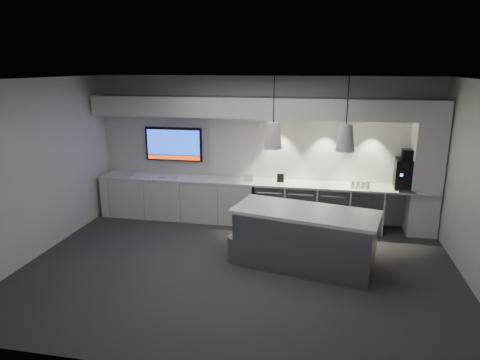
% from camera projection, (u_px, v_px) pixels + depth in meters
% --- Properties ---
extents(floor, '(7.00, 7.00, 0.00)m').
position_uv_depth(floor, '(238.00, 269.00, 6.93)').
color(floor, '#323234').
rests_on(floor, ground).
extents(ceiling, '(7.00, 7.00, 0.00)m').
position_uv_depth(ceiling, '(238.00, 79.00, 6.15)').
color(ceiling, black).
rests_on(ceiling, wall_back).
extents(wall_back, '(7.00, 0.00, 7.00)m').
position_uv_depth(wall_back, '(261.00, 150.00, 8.91)').
color(wall_back, silver).
rests_on(wall_back, floor).
extents(wall_front, '(7.00, 0.00, 7.00)m').
position_uv_depth(wall_front, '(189.00, 245.00, 4.17)').
color(wall_front, silver).
rests_on(wall_front, floor).
extents(wall_left, '(0.00, 7.00, 7.00)m').
position_uv_depth(wall_left, '(34.00, 170.00, 7.18)').
color(wall_left, silver).
rests_on(wall_left, floor).
extents(back_counter, '(6.80, 0.65, 0.04)m').
position_uv_depth(back_counter, '(259.00, 182.00, 8.77)').
color(back_counter, white).
rests_on(back_counter, left_base_cabinets).
extents(left_base_cabinets, '(3.30, 0.63, 0.86)m').
position_uv_depth(left_base_cabinets, '(178.00, 198.00, 9.20)').
color(left_base_cabinets, white).
rests_on(left_base_cabinets, floor).
extents(fridge_unit_a, '(0.60, 0.61, 0.85)m').
position_uv_depth(fridge_unit_a, '(270.00, 204.00, 8.84)').
color(fridge_unit_a, gray).
rests_on(fridge_unit_a, floor).
extents(fridge_unit_b, '(0.60, 0.61, 0.85)m').
position_uv_depth(fridge_unit_b, '(301.00, 206.00, 8.72)').
color(fridge_unit_b, gray).
rests_on(fridge_unit_b, floor).
extents(fridge_unit_c, '(0.60, 0.61, 0.85)m').
position_uv_depth(fridge_unit_c, '(333.00, 208.00, 8.61)').
color(fridge_unit_c, gray).
rests_on(fridge_unit_c, floor).
extents(fridge_unit_d, '(0.60, 0.61, 0.85)m').
position_uv_depth(fridge_unit_d, '(365.00, 210.00, 8.49)').
color(fridge_unit_d, gray).
rests_on(fridge_unit_d, floor).
extents(backsplash, '(4.60, 0.03, 1.30)m').
position_uv_depth(backsplash, '(320.00, 149.00, 8.66)').
color(backsplash, white).
rests_on(backsplash, wall_back).
extents(soffit, '(6.90, 0.60, 0.40)m').
position_uv_depth(soffit, '(260.00, 107.00, 8.40)').
color(soffit, white).
rests_on(soffit, wall_back).
extents(column, '(0.55, 0.55, 2.60)m').
position_uv_depth(column, '(426.00, 169.00, 8.09)').
color(column, white).
rests_on(column, floor).
extents(wall_tv, '(1.25, 0.07, 0.72)m').
position_uv_depth(wall_tv, '(174.00, 144.00, 9.20)').
color(wall_tv, black).
rests_on(wall_tv, wall_back).
extents(island, '(2.44, 1.45, 0.97)m').
position_uv_depth(island, '(304.00, 238.00, 6.91)').
color(island, gray).
rests_on(island, floor).
extents(bin, '(0.40, 0.40, 0.44)m').
position_uv_depth(bin, '(236.00, 248.00, 7.20)').
color(bin, gray).
rests_on(bin, floor).
extents(coffee_machine, '(0.45, 0.61, 0.76)m').
position_uv_depth(coffee_machine, '(406.00, 172.00, 8.18)').
color(coffee_machine, black).
rests_on(coffee_machine, back_counter).
extents(sign_black, '(0.14, 0.03, 0.18)m').
position_uv_depth(sign_black, '(280.00, 178.00, 8.65)').
color(sign_black, black).
rests_on(sign_black, back_counter).
extents(sign_white, '(0.18, 0.04, 0.14)m').
position_uv_depth(sign_white, '(249.00, 178.00, 8.73)').
color(sign_white, white).
rests_on(sign_white, back_counter).
extents(cup_cluster, '(0.36, 0.17, 0.14)m').
position_uv_depth(cup_cluster, '(360.00, 184.00, 8.29)').
color(cup_cluster, white).
rests_on(cup_cluster, back_counter).
extents(tray_a, '(0.16, 0.16, 0.02)m').
position_uv_depth(tray_a, '(129.00, 175.00, 9.21)').
color(tray_a, '#AFAFAF').
rests_on(tray_a, back_counter).
extents(tray_b, '(0.17, 0.17, 0.02)m').
position_uv_depth(tray_b, '(147.00, 176.00, 9.10)').
color(tray_b, '#AFAFAF').
rests_on(tray_b, back_counter).
extents(tray_c, '(0.20, 0.20, 0.02)m').
position_uv_depth(tray_c, '(163.00, 177.00, 9.08)').
color(tray_c, '#AFAFAF').
rests_on(tray_c, back_counter).
extents(tray_d, '(0.19, 0.19, 0.02)m').
position_uv_depth(tray_d, '(173.00, 177.00, 9.02)').
color(tray_d, '#AFAFAF').
rests_on(tray_d, back_counter).
extents(pendant_left, '(0.28, 0.28, 1.10)m').
position_uv_depth(pendant_left, '(273.00, 135.00, 6.58)').
color(pendant_left, white).
rests_on(pendant_left, ceiling).
extents(pendant_right, '(0.28, 0.28, 1.10)m').
position_uv_depth(pendant_right, '(345.00, 138.00, 6.38)').
color(pendant_right, white).
rests_on(pendant_right, ceiling).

